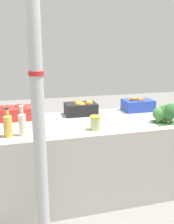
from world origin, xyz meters
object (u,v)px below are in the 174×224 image
apple_crate (16,112)px  juice_bottle_golden (8,125)px  broccoli_pile (166,113)px  carrot_crate (138,105)px  orange_crate (81,108)px  pickle_jar (95,123)px  support_pole (37,85)px  juice_bottle_cloudy (22,123)px

apple_crate → juice_bottle_golden: 0.52m
broccoli_pile → juice_bottle_golden: (-1.50, -0.00, 0.00)m
carrot_crate → orange_crate: bearing=-179.9°
orange_crate → pickle_jar: size_ratio=2.64×
support_pole → juice_bottle_golden: (-0.23, 0.37, -0.38)m
carrot_crate → broccoli_pile: broccoli_pile is taller
apple_crate → juice_bottle_cloudy: juice_bottle_cloudy is taller
carrot_crate → juice_bottle_golden: (-1.45, -0.52, 0.04)m
apple_crate → juice_bottle_golden: bearing=-96.1°
orange_crate → juice_bottle_golden: (-0.76, -0.52, 0.03)m
broccoli_pile → juice_bottle_cloudy: (-1.39, -0.00, 0.01)m
support_pole → apple_crate: 1.00m
support_pole → orange_crate: 1.12m
juice_bottle_golden → juice_bottle_cloudy: (0.12, 0.00, 0.00)m
broccoli_pile → juice_bottle_golden: 1.50m
juice_bottle_golden → apple_crate: bearing=83.9°
juice_bottle_golden → juice_bottle_cloudy: juice_bottle_cloudy is taller
pickle_jar → carrot_crate: bearing=38.0°
carrot_crate → juice_bottle_golden: 1.54m
support_pole → pickle_jar: size_ratio=19.37×
orange_crate → juice_bottle_golden: size_ratio=1.36×
support_pole → juice_bottle_cloudy: size_ratio=9.73×
apple_crate → broccoli_pile: bearing=-19.6°
support_pole → pickle_jar: (0.53, 0.36, -0.42)m
support_pole → apple_crate: bearing=101.2°
apple_crate → pickle_jar: (0.71, -0.54, -0.01)m
orange_crate → juice_bottle_cloudy: bearing=-140.9°
juice_bottle_golden → orange_crate: bearing=34.5°
broccoli_pile → pickle_jar: 0.74m
apple_crate → broccoli_pile: 1.54m
juice_bottle_golden → pickle_jar: (0.76, -0.02, -0.04)m
broccoli_pile → pickle_jar: bearing=-178.3°
support_pole → broccoli_pile: (1.27, 0.38, -0.38)m
carrot_crate → juice_bottle_golden: size_ratio=1.36×
carrot_crate → juice_bottle_cloudy: bearing=-158.7°
orange_crate → juice_bottle_cloudy: (-0.64, -0.52, 0.03)m
juice_bottle_golden → juice_bottle_cloudy: 0.12m
broccoli_pile → carrot_crate: bearing=95.6°
support_pole → apple_crate: (-0.18, 0.89, -0.41)m
carrot_crate → pickle_jar: (-0.69, -0.54, -0.00)m
apple_crate → juice_bottle_cloudy: size_ratio=1.33×
support_pole → carrot_crate: bearing=36.3°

